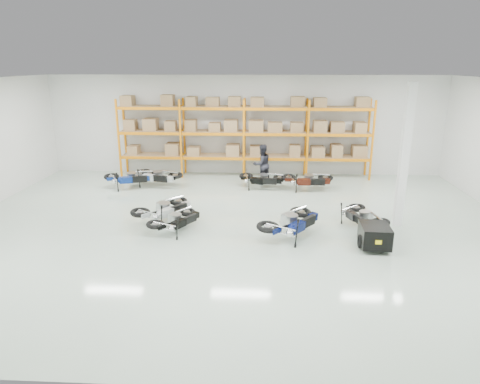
# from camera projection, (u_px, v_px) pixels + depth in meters

# --- Properties ---
(room) EXTENTS (18.00, 18.00, 18.00)m
(room) POSITION_uv_depth(u_px,v_px,m) (235.00, 158.00, 12.93)
(room) COLOR #B1C5B2
(room) RESTS_ON ground
(pallet_rack) EXTENTS (11.28, 0.98, 3.62)m
(pallet_rack) POSITION_uv_depth(u_px,v_px,m) (244.00, 127.00, 19.09)
(pallet_rack) COLOR orange
(pallet_rack) RESTS_ON ground
(structural_column) EXTENTS (0.25, 0.25, 4.50)m
(structural_column) POSITION_uv_depth(u_px,v_px,m) (404.00, 157.00, 13.14)
(structural_column) COLOR white
(structural_column) RESTS_ON ground
(moto_blue_centre) EXTENTS (2.03, 2.20, 1.30)m
(moto_blue_centre) POSITION_uv_depth(u_px,v_px,m) (292.00, 218.00, 12.67)
(moto_blue_centre) COLOR #061045
(moto_blue_centre) RESTS_ON ground
(moto_silver_left) EXTENTS (1.90, 2.04, 1.21)m
(moto_silver_left) POSITION_uv_depth(u_px,v_px,m) (164.00, 205.00, 13.91)
(moto_silver_left) COLOR silver
(moto_silver_left) RESTS_ON ground
(moto_black_far_left) EXTENTS (1.57, 1.83, 1.07)m
(moto_black_far_left) POSITION_uv_depth(u_px,v_px,m) (176.00, 217.00, 13.09)
(moto_black_far_left) COLOR black
(moto_black_far_left) RESTS_ON ground
(moto_touring_right) EXTENTS (1.32, 1.86, 1.09)m
(moto_touring_right) POSITION_uv_depth(u_px,v_px,m) (362.00, 213.00, 13.41)
(moto_touring_right) COLOR black
(moto_touring_right) RESTS_ON ground
(trailer) EXTENTS (0.87, 1.66, 0.69)m
(trailer) POSITION_uv_depth(u_px,v_px,m) (375.00, 235.00, 11.92)
(trailer) COLOR black
(trailer) RESTS_ON ground
(moto_back_a) EXTENTS (2.04, 1.42, 1.20)m
(moto_back_a) POSITION_uv_depth(u_px,v_px,m) (130.00, 175.00, 17.73)
(moto_back_a) COLOR navy
(moto_back_a) RESTS_ON ground
(moto_back_b) EXTENTS (2.06, 1.45, 1.21)m
(moto_back_b) POSITION_uv_depth(u_px,v_px,m) (156.00, 173.00, 17.98)
(moto_back_b) COLOR #B8BFC3
(moto_back_b) RESTS_ON ground
(moto_back_c) EXTENTS (1.83, 1.09, 1.12)m
(moto_back_c) POSITION_uv_depth(u_px,v_px,m) (262.00, 176.00, 17.66)
(moto_back_c) COLOR black
(moto_back_c) RESTS_ON ground
(moto_back_d) EXTENTS (1.85, 0.95, 1.18)m
(moto_back_d) POSITION_uv_depth(u_px,v_px,m) (308.00, 177.00, 17.44)
(moto_back_d) COLOR #3D130C
(moto_back_d) RESTS_ON ground
(person_back) EXTENTS (1.06, 1.00, 1.72)m
(person_back) POSITION_uv_depth(u_px,v_px,m) (262.00, 164.00, 18.20)
(person_back) COLOR #212129
(person_back) RESTS_ON ground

